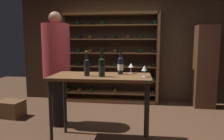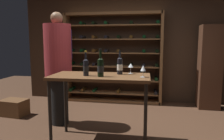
# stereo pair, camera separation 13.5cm
# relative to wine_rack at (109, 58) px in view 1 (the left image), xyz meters

# --- Properties ---
(ground_plane) EXTENTS (10.40, 10.40, 0.00)m
(ground_plane) POSITION_rel_wine_rack_xyz_m (0.41, -1.99, -1.06)
(ground_plane) COLOR #472D1E
(back_wall) EXTENTS (5.23, 0.10, 2.86)m
(back_wall) POSITION_rel_wine_rack_xyz_m (0.41, 0.21, 0.37)
(back_wall) COLOR #3D2B1E
(back_wall) RESTS_ON ground
(wine_rack) EXTENTS (2.30, 0.32, 2.11)m
(wine_rack) POSITION_rel_wine_rack_xyz_m (0.00, 0.00, 0.00)
(wine_rack) COLOR brown
(wine_rack) RESTS_ON ground
(tasting_table) EXTENTS (1.36, 0.65, 0.98)m
(tasting_table) POSITION_rel_wine_rack_xyz_m (0.18, -2.13, -0.18)
(tasting_table) COLOR brown
(tasting_table) RESTS_ON ground
(person_guest_plum_blouse) EXTENTS (0.46, 0.46, 1.94)m
(person_guest_plum_blouse) POSITION_rel_wine_rack_xyz_m (-0.69, -1.54, 0.01)
(person_guest_plum_blouse) COLOR black
(person_guest_plum_blouse) RESTS_ON ground
(wine_crate) EXTENTS (0.52, 0.40, 0.31)m
(wine_crate) POSITION_rel_wine_rack_xyz_m (-1.75, -1.28, -0.90)
(wine_crate) COLOR brown
(wine_crate) RESTS_ON ground
(display_cabinet) EXTENTS (0.44, 0.36, 1.80)m
(display_cabinet) POSITION_rel_wine_rack_xyz_m (2.14, -0.17, -0.16)
(display_cabinet) COLOR #4C2D1E
(display_cabinet) RESTS_ON ground
(wine_bottle_gold_foil) EXTENTS (0.09, 0.09, 0.37)m
(wine_bottle_gold_foil) POSITION_rel_wine_rack_xyz_m (0.21, -2.24, 0.06)
(wine_bottle_gold_foil) COLOR black
(wine_bottle_gold_foil) RESTS_ON tasting_table
(wine_bottle_amber_reserve) EXTENTS (0.08, 0.08, 0.34)m
(wine_bottle_amber_reserve) POSITION_rel_wine_rack_xyz_m (0.43, -1.99, 0.05)
(wine_bottle_amber_reserve) COLOR black
(wine_bottle_amber_reserve) RESTS_ON tasting_table
(wine_bottle_green_slim) EXTENTS (0.08, 0.08, 0.34)m
(wine_bottle_green_slim) POSITION_rel_wine_rack_xyz_m (-0.01, -2.20, 0.05)
(wine_bottle_green_slim) COLOR black
(wine_bottle_green_slim) RESTS_ON tasting_table
(wine_glass_stemmed_left) EXTENTS (0.07, 0.07, 0.16)m
(wine_glass_stemmed_left) POSITION_rel_wine_rack_xyz_m (0.76, -2.21, 0.04)
(wine_glass_stemmed_left) COLOR silver
(wine_glass_stemmed_left) RESTS_ON tasting_table
(wine_glass_stemmed_right) EXTENTS (0.08, 0.08, 0.15)m
(wine_glass_stemmed_right) POSITION_rel_wine_rack_xyz_m (0.58, -1.92, 0.04)
(wine_glass_stemmed_right) COLOR silver
(wine_glass_stemmed_right) RESTS_ON tasting_table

